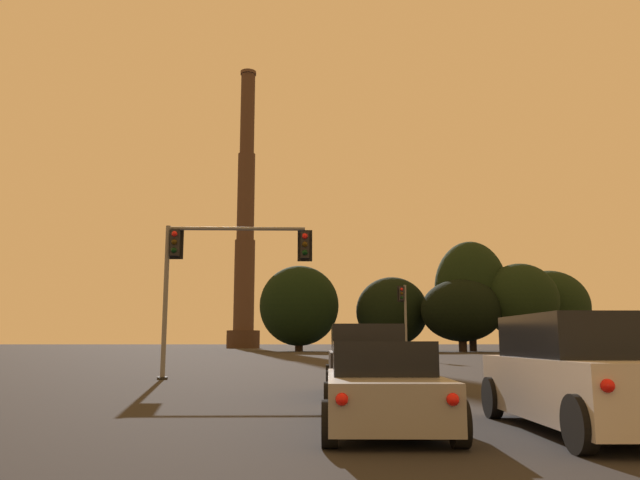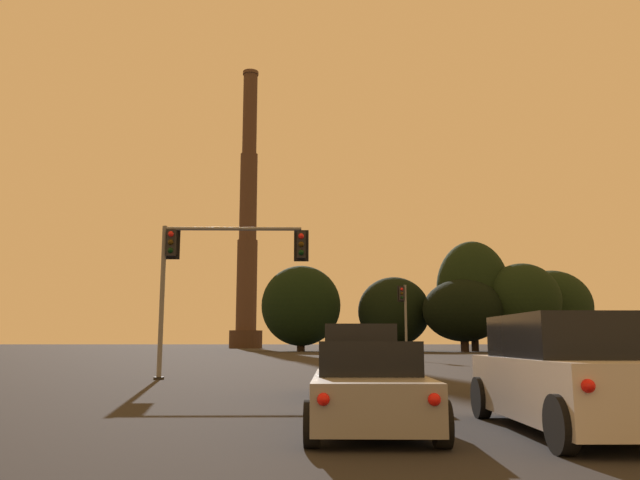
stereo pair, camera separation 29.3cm
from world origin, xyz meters
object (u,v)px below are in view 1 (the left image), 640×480
Objects in this scene: suv_right_lane_second at (584,375)px; smokestack at (245,235)px; traffic_light_overhead_left at (216,261)px; suv_center_lane_front at (366,361)px; traffic_light_far_right at (404,310)px; sedan_center_lane_second at (382,387)px.

smokestack is (-17.45, 121.42, 22.91)m from suv_right_lane_second.
smokestack is at bearing 95.05° from traffic_light_overhead_left.
suv_right_lane_second is at bearing -65.28° from suv_center_lane_front.
traffic_light_far_right is (3.10, 37.96, 2.87)m from suv_right_lane_second.
traffic_light_far_right is (5.96, 31.28, 2.87)m from suv_center_lane_front.
traffic_light_overhead_left is 109.54m from smokestack.
suv_right_lane_second is 38.20m from traffic_light_far_right.
traffic_light_overhead_left is at bearing -114.78° from traffic_light_far_right.
traffic_light_far_right is at bearing 85.71° from suv_right_lane_second.
traffic_light_overhead_left is at bearing -84.95° from smokestack.
traffic_light_overhead_left is (-7.95, 14.01, 3.63)m from suv_right_lane_second.
smokestack is at bearing 98.55° from suv_right_lane_second.
traffic_light_far_right is (6.28, 37.39, 3.10)m from sedan_center_lane_second.
traffic_light_far_right reaches higher than suv_right_lane_second.
suv_right_lane_second is 1.03× the size of sedan_center_lane_second.
suv_center_lane_front is 0.84× the size of traffic_light_overhead_left.
smokestack is (-14.58, 114.74, 22.91)m from suv_center_lane_front.
sedan_center_lane_second is 14.78m from traffic_light_overhead_left.
suv_center_lane_front is 0.08× the size of smokestack.
sedan_center_lane_second is at bearing 170.20° from suv_right_lane_second.
suv_center_lane_front is at bearing -82.76° from smokestack.
traffic_light_overhead_left reaches higher than suv_center_lane_front.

